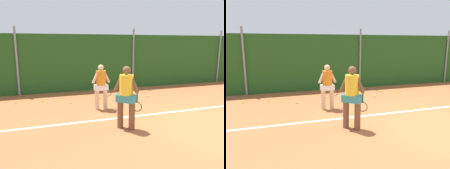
{
  "view_description": "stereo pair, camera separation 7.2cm",
  "coord_description": "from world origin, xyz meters",
  "views": [
    {
      "loc": [
        -4.65,
        -4.79,
        2.42
      ],
      "look_at": [
        -2.57,
        1.62,
        1.11
      ],
      "focal_mm": 34.34,
      "sensor_mm": 36.0,
      "label": 1
    },
    {
      "loc": [
        -4.58,
        -4.81,
        2.42
      ],
      "look_at": [
        -2.57,
        1.62,
        1.11
      ],
      "focal_mm": 34.34,
      "sensor_mm": 36.0,
      "label": 2
    }
  ],
  "objects": [
    {
      "name": "tennis_ball_3",
      "position": [
        0.71,
        1.52,
        0.03
      ],
      "size": [
        0.07,
        0.07,
        0.07
      ],
      "primitive_type": "sphere",
      "color": "#CCDB33",
      "rests_on": "ground_plane"
    },
    {
      "name": "tennis_ball_8",
      "position": [
        -0.17,
        3.75,
        0.03
      ],
      "size": [
        0.07,
        0.07,
        0.07
      ],
      "primitive_type": "sphere",
      "color": "#CCDB33",
      "rests_on": "ground_plane"
    },
    {
      "name": "court_baseline_paint",
      "position": [
        0.0,
        1.49,
        0.0
      ],
      "size": [
        14.57,
        0.1,
        0.01
      ],
      "primitive_type": "cube",
      "color": "white",
      "rests_on": "ground_plane"
    },
    {
      "name": "fence_post_right",
      "position": [
        5.75,
        5.83,
        1.58
      ],
      "size": [
        0.1,
        0.1,
        3.15
      ],
      "primitive_type": "cylinder",
      "color": "gray",
      "rests_on": "ground_plane"
    },
    {
      "name": "tennis_ball_9",
      "position": [
        -0.38,
        4.5,
        0.03
      ],
      "size": [
        0.07,
        0.07,
        0.07
      ],
      "primitive_type": "sphere",
      "color": "#CCDB33",
      "rests_on": "ground_plane"
    },
    {
      "name": "tennis_ball_7",
      "position": [
        0.6,
        4.62,
        0.03
      ],
      "size": [
        0.07,
        0.07,
        0.07
      ],
      "primitive_type": "sphere",
      "color": "#CCDB33",
      "rests_on": "ground_plane"
    },
    {
      "name": "hedge_fence_backdrop",
      "position": [
        0.0,
        6.01,
        1.42
      ],
      "size": [
        19.94,
        0.25,
        2.84
      ],
      "primitive_type": "cube",
      "color": "#23511E",
      "rests_on": "ground_plane"
    },
    {
      "name": "tennis_ball_4",
      "position": [
        -3.66,
        3.69,
        0.03
      ],
      "size": [
        0.07,
        0.07,
        0.07
      ],
      "primitive_type": "sphere",
      "color": "#CCDB33",
      "rests_on": "ground_plane"
    },
    {
      "name": "tennis_ball_11",
      "position": [
        -4.74,
        4.32,
        0.03
      ],
      "size": [
        0.07,
        0.07,
        0.07
      ],
      "primitive_type": "sphere",
      "color": "#CCDB33",
      "rests_on": "ground_plane"
    },
    {
      "name": "ground_plane",
      "position": [
        0.0,
        1.76,
        0.0
      ],
      "size": [
        30.68,
        30.68,
        0.0
      ],
      "primitive_type": "plane",
      "color": "#A85B33"
    },
    {
      "name": "tennis_ball_6",
      "position": [
        -2.3,
        4.21,
        0.03
      ],
      "size": [
        0.07,
        0.07,
        0.07
      ],
      "primitive_type": "sphere",
      "color": "#CCDB33",
      "rests_on": "ground_plane"
    },
    {
      "name": "tennis_ball_5",
      "position": [
        4.04,
        4.77,
        0.03
      ],
      "size": [
        0.07,
        0.07,
        0.07
      ],
      "primitive_type": "sphere",
      "color": "#CCDB33",
      "rests_on": "ground_plane"
    },
    {
      "name": "fence_post_left",
      "position": [
        -5.75,
        5.83,
        1.58
      ],
      "size": [
        0.1,
        0.1,
        3.15
      ],
      "primitive_type": "cylinder",
      "color": "gray",
      "rests_on": "ground_plane"
    },
    {
      "name": "player_midcourt",
      "position": [
        -2.66,
        2.62,
        0.93
      ],
      "size": [
        0.77,
        0.35,
        1.65
      ],
      "rotation": [
        0.0,
        0.0,
        0.03
      ],
      "color": "beige",
      "rests_on": "ground_plane"
    },
    {
      "name": "fence_post_center",
      "position": [
        0.0,
        5.83,
        1.58
      ],
      "size": [
        0.1,
        0.1,
        3.15
      ],
      "primitive_type": "cylinder",
      "color": "gray",
      "rests_on": "ground_plane"
    },
    {
      "name": "tennis_ball_1",
      "position": [
        -5.78,
        4.38,
        0.03
      ],
      "size": [
        0.07,
        0.07,
        0.07
      ],
      "primitive_type": "sphere",
      "color": "#CCDB33",
      "rests_on": "ground_plane"
    },
    {
      "name": "player_foreground_near",
      "position": [
        -2.47,
        0.62,
        1.01
      ],
      "size": [
        0.67,
        0.58,
        1.8
      ],
      "rotation": [
        0.0,
        0.0,
        5.54
      ],
      "color": "brown",
      "rests_on": "ground_plane"
    }
  ]
}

